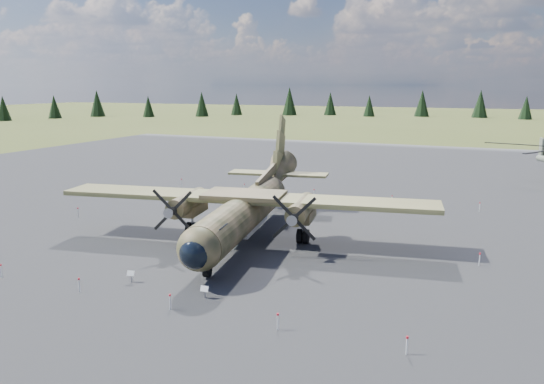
% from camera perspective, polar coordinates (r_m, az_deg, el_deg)
% --- Properties ---
extents(ground, '(500.00, 500.00, 0.00)m').
position_cam_1_polar(ground, '(40.55, -2.64, -4.92)').
color(ground, '#4F5525').
rests_on(ground, ground).
extents(apron, '(120.00, 120.00, 0.04)m').
position_cam_1_polar(apron, '(49.46, 2.34, -1.91)').
color(apron, '#545559').
rests_on(apron, ground).
extents(transport_plane, '(27.99, 25.21, 9.22)m').
position_cam_1_polar(transport_plane, '(39.94, -2.59, -1.25)').
color(transport_plane, '#33361D').
rests_on(transport_plane, ground).
extents(info_placard_left, '(0.48, 0.28, 0.71)m').
position_cam_1_polar(info_placard_left, '(32.59, -14.93, -8.57)').
color(info_placard_left, gray).
rests_on(info_placard_left, ground).
extents(info_placard_right, '(0.46, 0.21, 0.71)m').
position_cam_1_polar(info_placard_right, '(29.50, -7.26, -10.42)').
color(info_placard_right, gray).
rests_on(info_placard_right, ground).
extents(barrier_fence, '(33.12, 29.62, 0.85)m').
position_cam_1_polar(barrier_fence, '(40.54, -3.29, -4.18)').
color(barrier_fence, silver).
rests_on(barrier_fence, ground).
extents(treeline, '(340.58, 344.62, 10.85)m').
position_cam_1_polar(treeline, '(39.21, 4.79, 1.66)').
color(treeline, black).
rests_on(treeline, ground).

